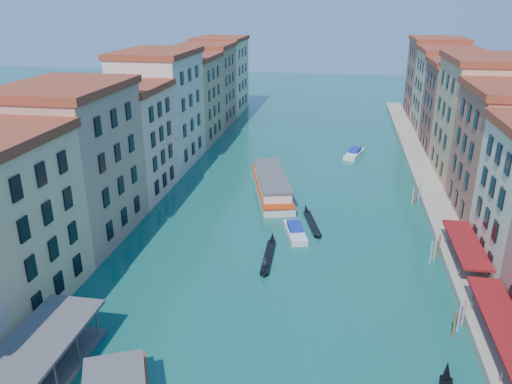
# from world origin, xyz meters

# --- Properties ---
(left_bank_palazzos) EXTENTS (12.80, 128.40, 21.00)m
(left_bank_palazzos) POSITION_xyz_m (-26.00, 64.68, 9.71)
(left_bank_palazzos) COLOR #CAB394
(left_bank_palazzos) RESTS_ON ground
(right_bank_palazzos) EXTENTS (12.80, 128.40, 21.00)m
(right_bank_palazzos) POSITION_xyz_m (30.00, 65.00, 9.75)
(right_bank_palazzos) COLOR #A34A38
(right_bank_palazzos) RESTS_ON ground
(quay) EXTENTS (4.00, 140.00, 1.00)m
(quay) POSITION_xyz_m (22.00, 65.00, 0.50)
(quay) COLOR #A29782
(quay) RESTS_ON ground
(restaurant_awnings) EXTENTS (3.20, 44.55, 3.12)m
(restaurant_awnings) POSITION_xyz_m (22.19, 23.00, 2.99)
(restaurant_awnings) COLOR maroon
(restaurant_awnings) RESTS_ON ground
(vaporetto_stop) EXTENTS (5.40, 16.40, 3.65)m
(vaporetto_stop) POSITION_xyz_m (-16.00, 12.00, 1.44)
(vaporetto_stop) COLOR #535355
(vaporetto_stop) RESTS_ON ground
(mooring_poles_right) EXTENTS (1.44, 54.24, 3.20)m
(mooring_poles_right) POSITION_xyz_m (19.10, 28.80, 1.30)
(mooring_poles_right) COLOR brown
(mooring_poles_right) RESTS_ON ground
(mooring_poles_left) EXTENTS (0.24, 8.24, 3.20)m
(mooring_poles_left) POSITION_xyz_m (-18.50, 12.00, 1.30)
(mooring_poles_left) COLOR brown
(mooring_poles_left) RESTS_ON ground
(vaporetto_far) EXTENTS (9.92, 21.25, 3.08)m
(vaporetto_far) POSITION_xyz_m (-3.42, 59.27, 1.39)
(vaporetto_far) COLOR beige
(vaporetto_far) RESTS_ON ground
(gondola_fore) EXTENTS (1.29, 10.91, 2.18)m
(gondola_fore) POSITION_xyz_m (-0.62, 36.99, 0.37)
(gondola_fore) COLOR black
(gondola_fore) RESTS_ON ground
(gondola_far) EXTENTS (3.52, 10.45, 1.50)m
(gondola_far) POSITION_xyz_m (3.92, 47.76, 0.31)
(gondola_far) COLOR black
(gondola_far) RESTS_ON ground
(motorboat_mid) EXTENTS (3.90, 7.11, 1.41)m
(motorboat_mid) POSITION_xyz_m (1.97, 44.09, 0.55)
(motorboat_mid) COLOR silver
(motorboat_mid) RESTS_ON ground
(motorboat_far) EXTENTS (4.23, 7.52, 1.49)m
(motorboat_far) POSITION_xyz_m (10.13, 81.86, 0.58)
(motorboat_far) COLOR white
(motorboat_far) RESTS_ON ground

